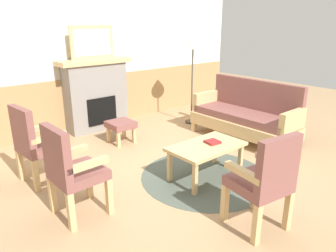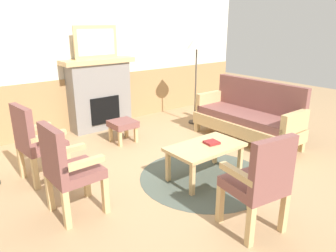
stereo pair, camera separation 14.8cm
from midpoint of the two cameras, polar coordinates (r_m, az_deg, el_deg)
name	(u,v)px [view 1 (the left image)]	position (r m, az deg, el deg)	size (l,w,h in m)	color
ground_plane	(185,171)	(4.27, 2.10, -8.17)	(14.00, 14.00, 0.00)	tan
wall_back	(87,56)	(6.01, -15.17, 12.09)	(7.20, 0.14, 2.70)	silver
fireplace	(96,94)	(5.89, -13.57, 5.60)	(1.30, 0.44, 1.28)	gray
framed_picture	(92,42)	(5.77, -14.26, 14.41)	(0.80, 0.04, 0.56)	tan
couch	(245,116)	(5.41, 13.04, 1.71)	(0.70, 1.80, 0.98)	tan
coffee_table	(206,149)	(3.98, 5.90, -4.15)	(0.96, 0.56, 0.44)	tan
round_rug	(205,176)	(4.15, 5.72, -9.04)	(1.66, 1.66, 0.01)	#4C564C
book_on_table	(212,142)	(4.03, 6.98, -2.88)	(0.17, 0.16, 0.03)	maroon
footstool	(121,126)	(5.22, -9.31, 0.03)	(0.40, 0.40, 0.36)	tan
armchair_near_fireplace	(35,141)	(4.14, -23.76, -2.52)	(0.53, 0.53, 0.98)	tan
armchair_by_window_left	(71,168)	(3.29, -18.34, -7.19)	(0.50, 0.50, 0.98)	tan
armchair_front_left	(265,178)	(3.04, 15.73, -9.06)	(0.55, 0.55, 0.98)	tan
floor_lamp_by_couch	(193,47)	(5.98, 3.80, 13.99)	(0.36, 0.36, 1.68)	#332D28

